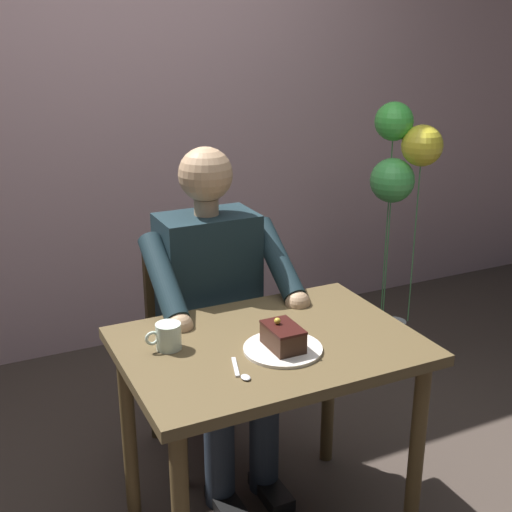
{
  "coord_description": "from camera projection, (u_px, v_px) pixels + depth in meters",
  "views": [
    {
      "loc": [
        0.85,
        1.68,
        1.68
      ],
      "look_at": [
        -0.0,
        -0.1,
        0.99
      ],
      "focal_mm": 46.86,
      "sensor_mm": 36.0,
      "label": 1
    }
  ],
  "objects": [
    {
      "name": "coffee_cup",
      "position": [
        168.0,
        336.0,
        2.03
      ],
      "size": [
        0.11,
        0.08,
        0.08
      ],
      "color": "silver",
      "rests_on": "dining_table"
    },
    {
      "name": "balloon_display",
      "position": [
        401.0,
        177.0,
        3.22
      ],
      "size": [
        0.32,
        0.3,
        1.33
      ],
      "color": "#B2C1C6",
      "rests_on": "ground"
    },
    {
      "name": "dining_table",
      "position": [
        269.0,
        371.0,
        2.13
      ],
      "size": [
        0.92,
        0.66,
        0.74
      ],
      "color": "brown",
      "rests_on": "ground"
    },
    {
      "name": "dessert_spoon",
      "position": [
        241.0,
        373.0,
        1.89
      ],
      "size": [
        0.04,
        0.14,
        0.01
      ],
      "color": "silver",
      "rests_on": "dining_table"
    },
    {
      "name": "cake_slice",
      "position": [
        283.0,
        337.0,
        2.02
      ],
      "size": [
        0.09,
        0.14,
        0.09
      ],
      "color": "#3C2418",
      "rests_on": "dessert_plate"
    },
    {
      "name": "cafe_rear_panel",
      "position": [
        114.0,
        61.0,
        3.31
      ],
      "size": [
        6.4,
        0.12,
        3.0
      ],
      "primitive_type": "cube",
      "color": "#C19DA2",
      "rests_on": "ground"
    },
    {
      "name": "chair",
      "position": [
        201.0,
        335.0,
        2.69
      ],
      "size": [
        0.42,
        0.42,
        0.89
      ],
      "color": "#4A391F",
      "rests_on": "ground"
    },
    {
      "name": "dessert_plate",
      "position": [
        283.0,
        349.0,
        2.03
      ],
      "size": [
        0.24,
        0.24,
        0.01
      ],
      "primitive_type": "cylinder",
      "color": "silver",
      "rests_on": "dining_table"
    },
    {
      "name": "seated_person",
      "position": [
        216.0,
        313.0,
        2.49
      ],
      "size": [
        0.53,
        0.58,
        1.27
      ],
      "color": "#172930",
      "rests_on": "ground"
    }
  ]
}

